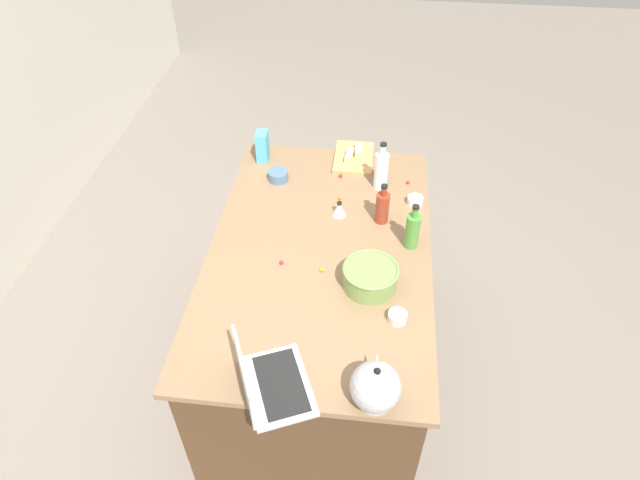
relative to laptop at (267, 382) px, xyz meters
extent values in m
plane|color=slate|center=(0.76, -0.10, -0.95)|extent=(12.00, 12.00, 0.00)
cube|color=#4C331E|center=(0.76, -0.10, -0.51)|extent=(1.59, 0.95, 0.87)
cube|color=#846647|center=(0.76, -0.10, -0.06)|extent=(1.65, 1.01, 0.03)
cube|color=#B7B7BC|center=(0.02, -0.03, -0.04)|extent=(0.37, 0.33, 0.02)
cube|color=black|center=(0.02, -0.04, -0.03)|extent=(0.31, 0.25, 0.00)
cube|color=#B7B7BC|center=(-0.03, 0.07, 0.07)|extent=(0.28, 0.13, 0.20)
cube|color=silver|center=(-0.03, 0.07, 0.07)|extent=(0.25, 0.11, 0.18)
cylinder|color=#72934C|center=(0.55, -0.34, 0.00)|extent=(0.23, 0.23, 0.10)
cylinder|color=black|center=(0.55, -0.34, 0.01)|extent=(0.19, 0.19, 0.09)
torus|color=#72934C|center=(0.55, -0.34, 0.05)|extent=(0.24, 0.24, 0.01)
cylinder|color=white|center=(1.26, -0.36, 0.05)|extent=(0.07, 0.07, 0.20)
cylinder|color=white|center=(1.26, -0.36, 0.18)|extent=(0.03, 0.03, 0.06)
cylinder|color=black|center=(1.26, -0.36, 0.21)|extent=(0.03, 0.03, 0.01)
cylinder|color=#4C8C38|center=(0.82, -0.51, 0.04)|extent=(0.07, 0.07, 0.17)
cylinder|color=#4C8C38|center=(0.82, -0.51, 0.15)|extent=(0.03, 0.03, 0.05)
cylinder|color=black|center=(0.82, -0.51, 0.18)|extent=(0.03, 0.03, 0.01)
cylinder|color=maroon|center=(0.98, -0.37, 0.03)|extent=(0.07, 0.07, 0.16)
cylinder|color=maroon|center=(0.98, -0.37, 0.13)|extent=(0.03, 0.03, 0.04)
cylinder|color=black|center=(0.98, -0.37, 0.16)|extent=(0.03, 0.03, 0.01)
cylinder|color=#ADADB2|center=(0.00, -0.38, -0.04)|extent=(0.13, 0.13, 0.01)
sphere|color=#ADADB2|center=(0.00, -0.38, 0.03)|extent=(0.18, 0.18, 0.18)
cone|color=#ADADB2|center=(0.09, -0.38, 0.05)|extent=(0.08, 0.03, 0.07)
sphere|color=black|center=(0.00, -0.38, 0.13)|extent=(0.02, 0.02, 0.02)
cube|color=tan|center=(1.50, -0.21, -0.04)|extent=(0.31, 0.21, 0.02)
cube|color=#F4E58C|center=(1.53, -0.23, -0.01)|extent=(0.11, 0.04, 0.04)
cube|color=#F4E58C|center=(1.47, -0.18, -0.01)|extent=(0.11, 0.05, 0.04)
cylinder|color=beige|center=(0.37, -0.46, -0.03)|extent=(0.08, 0.08, 0.04)
cylinder|color=white|center=(1.13, -0.54, -0.03)|extent=(0.08, 0.08, 0.04)
cylinder|color=slate|center=(1.26, 0.18, -0.02)|extent=(0.10, 0.10, 0.05)
cone|color=#B2B2B7|center=(1.01, -0.17, -0.01)|extent=(0.07, 0.07, 0.07)
cylinder|color=black|center=(1.01, -0.17, 0.03)|extent=(0.02, 0.02, 0.01)
cube|color=#4CA5CC|center=(1.43, 0.29, 0.04)|extent=(0.09, 0.06, 0.17)
sphere|color=orange|center=(1.13, -0.16, -0.04)|extent=(0.02, 0.02, 0.02)
sphere|color=red|center=(1.32, -0.15, -0.04)|extent=(0.02, 0.02, 0.02)
sphere|color=yellow|center=(0.61, -0.13, -0.04)|extent=(0.02, 0.02, 0.02)
sphere|color=orange|center=(1.41, -0.39, -0.04)|extent=(0.02, 0.02, 0.02)
sphere|color=red|center=(0.64, 0.06, -0.04)|extent=(0.02, 0.02, 0.02)
sphere|color=red|center=(1.30, -0.50, -0.04)|extent=(0.02, 0.02, 0.02)
camera|label=1|loc=(-1.05, -0.31, 1.67)|focal=30.62mm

